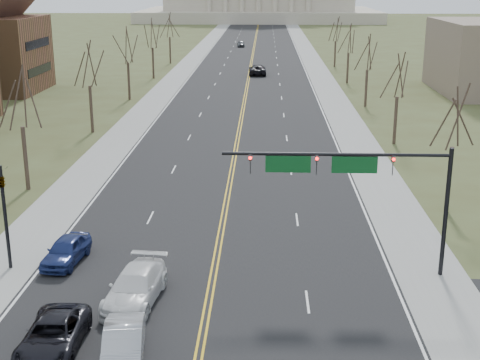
# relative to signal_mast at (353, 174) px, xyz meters

# --- Properties ---
(road) EXTENTS (20.00, 380.00, 0.01)m
(road) POSITION_rel_signal_mast_xyz_m (-7.45, 96.50, -5.76)
(road) COLOR black
(road) RESTS_ON ground
(cross_road) EXTENTS (120.00, 14.00, 0.01)m
(cross_road) POSITION_rel_signal_mast_xyz_m (-7.45, -7.50, -5.76)
(cross_road) COLOR black
(cross_road) RESTS_ON ground
(sidewalk_left) EXTENTS (4.00, 380.00, 0.03)m
(sidewalk_left) POSITION_rel_signal_mast_xyz_m (-19.45, 96.50, -5.75)
(sidewalk_left) COLOR gray
(sidewalk_left) RESTS_ON ground
(sidewalk_right) EXTENTS (4.00, 380.00, 0.03)m
(sidewalk_right) POSITION_rel_signal_mast_xyz_m (4.55, 96.50, -5.75)
(sidewalk_right) COLOR gray
(sidewalk_right) RESTS_ON ground
(center_line) EXTENTS (0.42, 380.00, 0.01)m
(center_line) POSITION_rel_signal_mast_xyz_m (-7.45, 96.50, -5.75)
(center_line) COLOR gold
(center_line) RESTS_ON road
(edge_line_left) EXTENTS (0.15, 380.00, 0.01)m
(edge_line_left) POSITION_rel_signal_mast_xyz_m (-17.25, 96.50, -5.75)
(edge_line_left) COLOR silver
(edge_line_left) RESTS_ON road
(edge_line_right) EXTENTS (0.15, 380.00, 0.01)m
(edge_line_right) POSITION_rel_signal_mast_xyz_m (2.35, 96.50, -5.75)
(edge_line_right) COLOR silver
(edge_line_right) RESTS_ON road
(signal_mast) EXTENTS (12.12, 0.44, 7.20)m
(signal_mast) POSITION_rel_signal_mast_xyz_m (0.00, 0.00, 0.00)
(signal_mast) COLOR black
(signal_mast) RESTS_ON ground
(signal_left) EXTENTS (0.32, 0.36, 6.00)m
(signal_left) POSITION_rel_signal_mast_xyz_m (-18.95, 0.00, -2.05)
(signal_left) COLOR black
(signal_left) RESTS_ON ground
(tree_r_0) EXTENTS (3.74, 3.74, 8.50)m
(tree_r_0) POSITION_rel_signal_mast_xyz_m (8.05, 10.50, 0.79)
(tree_r_0) COLOR #372A20
(tree_r_0) RESTS_ON ground
(tree_l_0) EXTENTS (3.96, 3.96, 9.00)m
(tree_l_0) POSITION_rel_signal_mast_xyz_m (-22.95, 14.50, 1.18)
(tree_l_0) COLOR #372A20
(tree_l_0) RESTS_ON ground
(tree_r_1) EXTENTS (3.74, 3.74, 8.50)m
(tree_r_1) POSITION_rel_signal_mast_xyz_m (8.05, 30.50, 0.79)
(tree_r_1) COLOR #372A20
(tree_r_1) RESTS_ON ground
(tree_l_1) EXTENTS (3.96, 3.96, 9.00)m
(tree_l_1) POSITION_rel_signal_mast_xyz_m (-22.95, 34.50, 1.18)
(tree_l_1) COLOR #372A20
(tree_l_1) RESTS_ON ground
(tree_r_2) EXTENTS (3.74, 3.74, 8.50)m
(tree_r_2) POSITION_rel_signal_mast_xyz_m (8.05, 50.50, 0.79)
(tree_r_2) COLOR #372A20
(tree_r_2) RESTS_ON ground
(tree_l_2) EXTENTS (3.96, 3.96, 9.00)m
(tree_l_2) POSITION_rel_signal_mast_xyz_m (-22.95, 54.50, 1.18)
(tree_l_2) COLOR #372A20
(tree_l_2) RESTS_ON ground
(tree_r_3) EXTENTS (3.74, 3.74, 8.50)m
(tree_r_3) POSITION_rel_signal_mast_xyz_m (8.05, 70.50, 0.79)
(tree_r_3) COLOR #372A20
(tree_r_3) RESTS_ON ground
(tree_l_3) EXTENTS (3.96, 3.96, 9.00)m
(tree_l_3) POSITION_rel_signal_mast_xyz_m (-22.95, 74.50, 1.18)
(tree_l_3) COLOR #372A20
(tree_l_3) RESTS_ON ground
(tree_r_4) EXTENTS (3.74, 3.74, 8.50)m
(tree_r_4) POSITION_rel_signal_mast_xyz_m (8.05, 90.50, 0.79)
(tree_r_4) COLOR #372A20
(tree_r_4) RESTS_ON ground
(tree_l_4) EXTENTS (3.96, 3.96, 9.00)m
(tree_l_4) POSITION_rel_signal_mast_xyz_m (-22.95, 94.50, 1.18)
(tree_l_4) COLOR #372A20
(tree_l_4) RESTS_ON ground
(car_sb_inner_lead) EXTENTS (2.24, 4.89, 1.56)m
(car_sb_inner_lead) POSITION_rel_signal_mast_xyz_m (-10.58, -9.33, -4.97)
(car_sb_inner_lead) COLOR #A4A7AC
(car_sb_inner_lead) RESTS_ON road
(car_sb_outer_lead) EXTENTS (2.55, 5.32, 1.46)m
(car_sb_outer_lead) POSITION_rel_signal_mast_xyz_m (-13.84, -8.54, -5.02)
(car_sb_outer_lead) COLOR black
(car_sb_outer_lead) RESTS_ON road
(car_sb_inner_second) EXTENTS (2.92, 5.92, 1.65)m
(car_sb_inner_second) POSITION_rel_signal_mast_xyz_m (-11.11, -3.83, -4.92)
(car_sb_inner_second) COLOR silver
(car_sb_inner_second) RESTS_ON road
(car_sb_outer_second) EXTENTS (2.25, 4.56, 1.50)m
(car_sb_outer_second) POSITION_rel_signal_mast_xyz_m (-15.98, 0.85, -5.00)
(car_sb_outer_second) COLOR navy
(car_sb_outer_second) RESTS_ON road
(car_far_nb) EXTENTS (2.97, 6.11, 1.67)m
(car_far_nb) POSITION_rel_signal_mast_xyz_m (-6.04, 79.25, -4.91)
(car_far_nb) COLOR black
(car_far_nb) RESTS_ON road
(car_far_sb) EXTENTS (2.02, 4.28, 1.42)m
(car_far_sb) POSITION_rel_signal_mast_xyz_m (-10.63, 127.27, -5.04)
(car_far_sb) COLOR #54585D
(car_far_sb) RESTS_ON road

